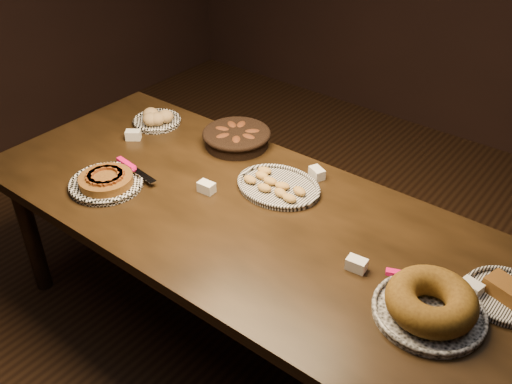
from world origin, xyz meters
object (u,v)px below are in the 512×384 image
Objects in this scene: madeleine_platter at (277,186)px; bundt_cake_plate at (430,304)px; buffet_table at (250,227)px; apple_tart_plate at (107,181)px.

madeleine_platter is 0.84m from bundt_cake_plate.
apple_tart_plate is (-0.60, -0.23, 0.10)m from buffet_table.
bundt_cake_plate is (1.38, 0.15, 0.03)m from apple_tart_plate.
buffet_table is at bearing -170.36° from bundt_cake_plate.
buffet_table is 6.41× the size of bundt_cake_plate.
buffet_table is at bearing -76.77° from madeleine_platter.
bundt_cake_plate is at bearing -8.86° from madeleine_platter.
madeleine_platter is at bearing 50.08° from apple_tart_plate.
bundt_cake_plate is at bearing 20.33° from apple_tart_plate.
bundt_cake_plate is (0.79, -0.07, 0.12)m from buffet_table.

